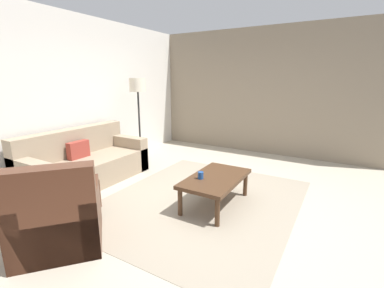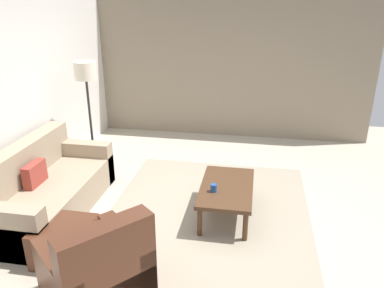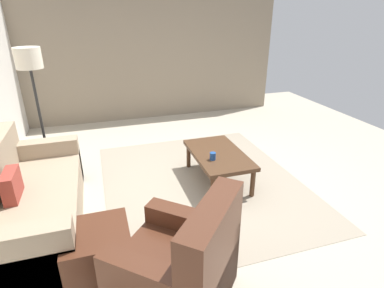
{
  "view_description": "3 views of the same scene",
  "coord_description": "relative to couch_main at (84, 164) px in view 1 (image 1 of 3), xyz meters",
  "views": [
    {
      "loc": [
        -3.07,
        -1.64,
        1.71
      ],
      "look_at": [
        0.19,
        0.27,
        0.77
      ],
      "focal_mm": 24.75,
      "sensor_mm": 36.0,
      "label": 1
    },
    {
      "loc": [
        -4.11,
        -0.51,
        2.59
      ],
      "look_at": [
        0.11,
        0.24,
        0.89
      ],
      "focal_mm": 35.04,
      "sensor_mm": 36.0,
      "label": 2
    },
    {
      "loc": [
        -3.39,
        1.22,
        2.13
      ],
      "look_at": [
        -0.22,
        0.21,
        0.68
      ],
      "focal_mm": 28.95,
      "sensor_mm": 36.0,
      "label": 3
    }
  ],
  "objects": [
    {
      "name": "stone_feature_panel",
      "position": [
        3.32,
        -2.09,
        1.1
      ],
      "size": [
        0.12,
        5.2,
        2.8
      ],
      "primitive_type": "cube",
      "color": "gray",
      "rests_on": "ground_plane"
    },
    {
      "name": "rear_partition",
      "position": [
        0.32,
        0.51,
        1.1
      ],
      "size": [
        6.0,
        0.12,
        2.8
      ],
      "primitive_type": "cube",
      "color": "silver",
      "rests_on": "ground_plane"
    },
    {
      "name": "coffee_table",
      "position": [
        0.32,
        -2.31,
        0.06
      ],
      "size": [
        1.1,
        0.64,
        0.41
      ],
      "color": "#472D1C",
      "rests_on": "ground_plane"
    },
    {
      "name": "armchair_leather",
      "position": [
        -1.36,
        -1.34,
        0.01
      ],
      "size": [
        1.13,
        1.13,
        0.95
      ],
      "color": "#4C2819",
      "rests_on": "ground_plane"
    },
    {
      "name": "ottoman",
      "position": [
        -0.81,
        -0.72,
        -0.1
      ],
      "size": [
        0.56,
        0.56,
        0.4
      ],
      "primitive_type": "cube",
      "color": "#4C2819",
      "rests_on": "ground_plane"
    },
    {
      "name": "cup",
      "position": [
        0.16,
        -2.16,
        0.16
      ],
      "size": [
        0.08,
        0.08,
        0.09
      ],
      "primitive_type": "cylinder",
      "color": "#1E478C",
      "rests_on": "coffee_table"
    },
    {
      "name": "ground_plane",
      "position": [
        0.32,
        -2.09,
        -0.3
      ],
      "size": [
        8.0,
        8.0,
        0.0
      ],
      "primitive_type": "plane",
      "color": "#B2A893"
    },
    {
      "name": "couch_main",
      "position": [
        0.0,
        0.0,
        0.0
      ],
      "size": [
        2.01,
        0.93,
        0.88
      ],
      "color": "gray",
      "rests_on": "ground_plane"
    },
    {
      "name": "lamp_standing",
      "position": [
        1.31,
        -0.12,
        1.11
      ],
      "size": [
        0.32,
        0.32,
        1.71
      ],
      "color": "black",
      "rests_on": "ground_plane"
    },
    {
      "name": "area_rug",
      "position": [
        0.32,
        -2.09,
        -0.29
      ],
      "size": [
        3.02,
        2.53,
        0.01
      ],
      "primitive_type": "cube",
      "color": "gray",
      "rests_on": "ground_plane"
    }
  ]
}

